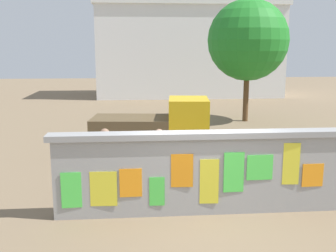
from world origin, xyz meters
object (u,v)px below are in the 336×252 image
person_bystander (159,157)px  tree_roadside (248,40)px  motorcycle (230,166)px  person_walking (105,156)px  auto_rickshaw_truck (157,128)px

person_bystander → tree_roadside: bearing=64.0°
tree_roadside → motorcycle: bearing=-108.0°
person_walking → tree_roadside: size_ratio=0.29×
person_walking → tree_roadside: (5.84, 9.37, 2.72)m
auto_rickshaw_truck → person_walking: bearing=-111.3°
person_walking → person_bystander: 1.22m
motorcycle → person_bystander: 2.12m
auto_rickshaw_truck → person_walking: auto_rickshaw_truck is taller
person_walking → tree_roadside: bearing=58.0°
person_bystander → motorcycle: bearing=26.3°
motorcycle → person_bystander: bearing=-153.7°
person_bystander → tree_roadside: (4.64, 9.53, 2.72)m
auto_rickshaw_truck → tree_roadside: bearing=52.7°
auto_rickshaw_truck → motorcycle: 3.24m
motorcycle → person_bystander: person_bystander is taller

